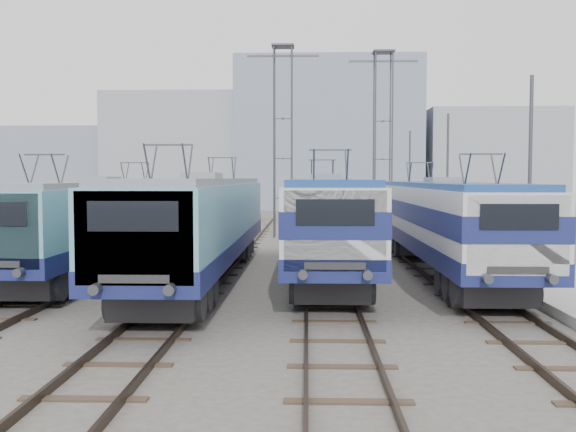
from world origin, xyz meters
The scene contains 15 objects.
ground centered at (0.00, 0.00, 0.00)m, with size 160.00×160.00×0.00m, color #514C47.
platform centered at (10.20, 8.00, 0.15)m, with size 4.00×70.00×0.30m, color #9E9E99.
locomotive_far_left centered at (-6.75, 6.56, 2.21)m, with size 2.80×17.70×3.33m.
locomotive_center_left centered at (-2.25, 4.23, 2.29)m, with size 2.91×18.39×3.46m.
locomotive_center_right centered at (2.25, 6.52, 2.32)m, with size 2.88×18.22×3.43m.
locomotive_far_right centered at (6.75, 5.93, 2.25)m, with size 2.79×17.63×3.31m.
catenary_tower_west centered at (0.00, 22.00, 6.64)m, with size 4.50×1.20×12.00m.
catenary_tower_east centered at (6.50, 24.00, 6.64)m, with size 4.50×1.20×12.00m.
mast_front centered at (8.60, 2.00, 3.50)m, with size 0.12×0.12×7.00m, color #3F4247.
mast_mid centered at (8.60, 14.00, 3.50)m, with size 0.12×0.12×7.00m, color #3F4247.
mast_rear centered at (8.60, 26.00, 3.50)m, with size 0.12×0.12×7.00m, color #3F4247.
building_west centered at (-14.00, 62.00, 7.00)m, with size 18.00×12.00×14.00m, color #8E949F.
building_center centered at (4.00, 62.00, 9.00)m, with size 22.00×14.00×18.00m, color gray.
building_east centered at (24.00, 62.00, 6.00)m, with size 16.00×12.00×12.00m, color #8E949F.
building_far_west centered at (-30.00, 62.00, 5.00)m, with size 14.00×10.00×10.00m, color gray.
Camera 1 is at (1.55, -18.57, 3.77)m, focal length 40.00 mm.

